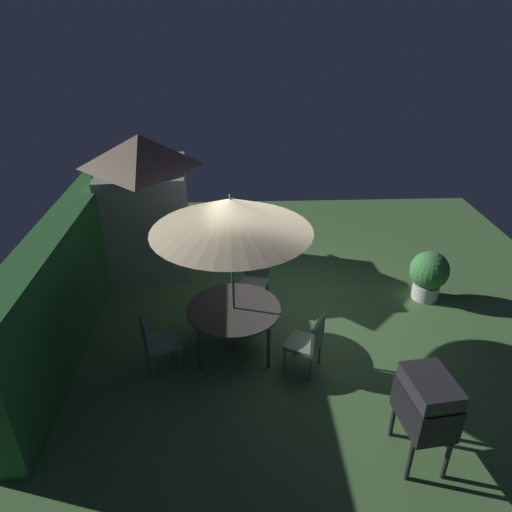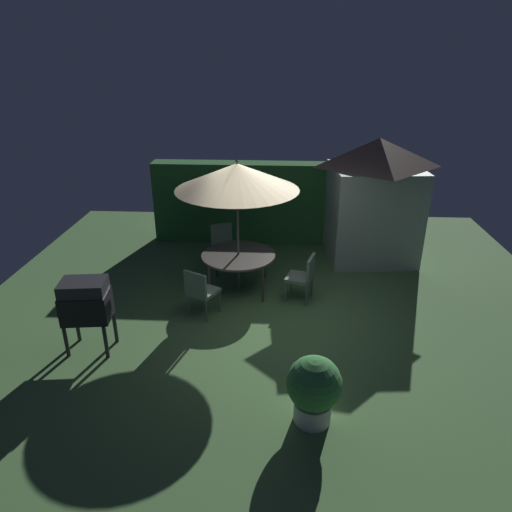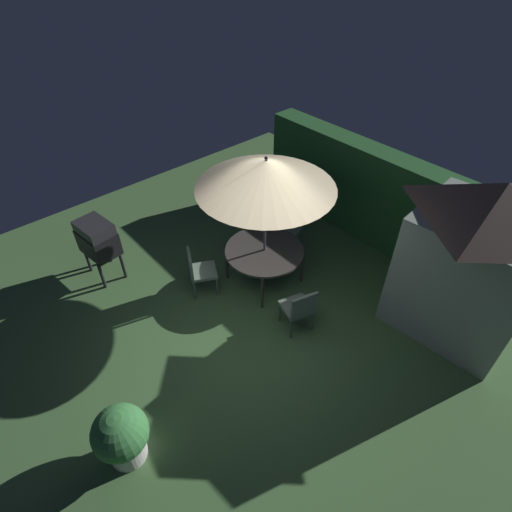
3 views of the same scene
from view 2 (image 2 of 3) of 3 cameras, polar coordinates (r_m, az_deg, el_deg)
name	(u,v)px [view 2 (image 2 of 3)]	position (r m, az deg, el deg)	size (l,w,h in m)	color
ground_plane	(272,313)	(8.37, 1.97, -7.02)	(11.00, 11.00, 0.00)	#47703D
hedge_backdrop	(276,203)	(11.18, 2.49, 6.59)	(5.88, 0.53, 1.94)	#28602D
garden_shed	(373,199)	(10.40, 14.36, 6.82)	(2.10, 1.86, 2.69)	gray
patio_table	(238,257)	(8.88, -2.20, -0.08)	(1.43, 1.43, 0.74)	#47423D
patio_umbrella	(237,177)	(8.36, -2.37, 9.80)	(2.27, 2.27, 2.56)	#4C4C51
bbq_grill	(86,302)	(7.45, -20.37, -5.35)	(0.76, 0.58, 1.20)	black
chair_near_shed	(304,275)	(8.58, 5.96, -2.34)	(0.58, 0.57, 0.90)	slate
chair_far_side	(223,242)	(10.03, -4.12, 1.75)	(0.60, 0.60, 0.90)	slate
chair_toward_hedge	(200,290)	(8.07, -6.92, -4.18)	(0.62, 0.63, 0.90)	slate
potted_plant_by_shed	(314,388)	(5.95, 7.17, -15.91)	(0.69, 0.69, 0.93)	silver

